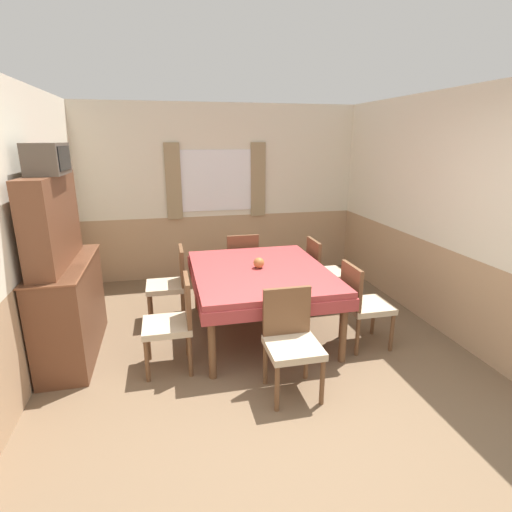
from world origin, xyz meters
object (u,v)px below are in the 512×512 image
object	(u,v)px
chair_right_near	(362,302)
chair_head_near	(291,338)
vase	(259,263)
tv	(47,159)
chair_left_far	(171,282)
chair_right_far	(323,270)
chair_head_window	(241,262)
dining_table	(260,278)
sideboard	(65,283)
chair_left_near	(174,320)

from	to	relation	value
chair_right_near	chair_head_near	size ratio (longest dim) A/B	1.00
vase	tv	bearing A→B (deg)	-177.01
chair_left_far	vase	bearing A→B (deg)	-117.63
chair_right_far	tv	world-z (taller)	tv
chair_head_window	chair_right_far	bearing A→B (deg)	-31.44
dining_table	vase	world-z (taller)	vase
chair_right_near	chair_head_near	bearing A→B (deg)	-58.56
dining_table	chair_right_far	bearing A→B (deg)	29.15
chair_left_far	sideboard	distance (m)	1.18
chair_left_far	chair_right_far	size ratio (longest dim) A/B	1.00
dining_table	chair_head_window	xyz separation A→B (m)	(-0.00, 1.11, -0.16)
vase	chair_left_far	bearing A→B (deg)	152.37
sideboard	chair_head_window	bearing A→B (deg)	30.39
chair_head_window	chair_left_far	distance (m)	1.11
chair_left_near	vase	bearing A→B (deg)	-59.01
chair_head_window	sideboard	size ratio (longest dim) A/B	0.50
chair_right_near	chair_left_near	distance (m)	1.89
chair_head_window	chair_left_near	world-z (taller)	same
chair_head_window	chair_head_near	size ratio (longest dim) A/B	1.00
chair_left_far	dining_table	bearing A→B (deg)	-119.15
chair_head_window	sideboard	xyz separation A→B (m)	(-1.95, -1.14, 0.26)
chair_head_near	vase	xyz separation A→B (m)	(-0.01, 1.14, 0.31)
dining_table	chair_right_near	size ratio (longest dim) A/B	1.99
chair_head_near	sideboard	bearing A→B (deg)	-28.78
chair_head_window	tv	xyz separation A→B (m)	(-1.94, -1.17, 1.44)
sideboard	chair_left_near	bearing A→B (deg)	-26.13
chair_right_far	chair_head_near	distance (m)	1.89
chair_left_far	sideboard	size ratio (longest dim) A/B	0.50
chair_right_far	chair_right_near	xyz separation A→B (m)	(0.00, -1.06, 0.00)
sideboard	vase	xyz separation A→B (m)	(1.94, 0.07, 0.05)
chair_head_window	dining_table	bearing A→B (deg)	-90.00
vase	chair_right_far	bearing A→B (deg)	27.27
chair_head_near	sideboard	size ratio (longest dim) A/B	0.50
sideboard	tv	bearing A→B (deg)	-75.20
chair_left_far	chair_right_far	xyz separation A→B (m)	(1.89, 0.00, 0.00)
chair_right_near	dining_table	bearing A→B (deg)	-119.15
chair_left_near	sideboard	size ratio (longest dim) A/B	0.50
chair_left_near	chair_head_near	world-z (taller)	same
chair_left_far	tv	bearing A→B (deg)	120.80
dining_table	tv	world-z (taller)	tv
chair_right_far	vase	world-z (taller)	chair_right_far
dining_table	chair_left_near	size ratio (longest dim) A/B	1.99
chair_right_near	chair_head_window	bearing A→B (deg)	-149.92
chair_right_near	vase	distance (m)	1.15
chair_right_far	chair_left_far	bearing A→B (deg)	-90.00
chair_left_far	chair_right_near	bearing A→B (deg)	-119.15
chair_head_window	chair_right_near	distance (m)	1.89
dining_table	sideboard	distance (m)	1.95
chair_right_near	chair_head_near	distance (m)	1.11
tv	sideboard	bearing A→B (deg)	104.80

